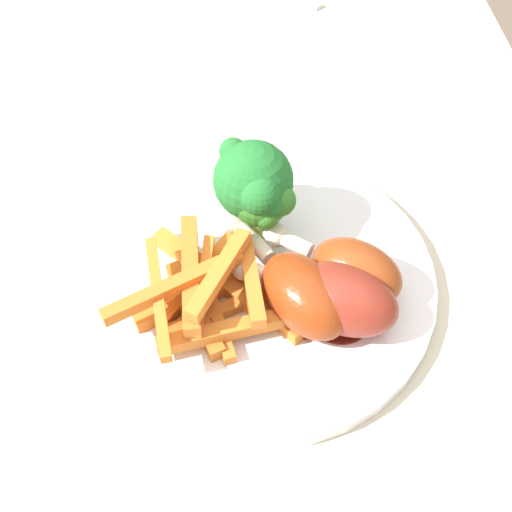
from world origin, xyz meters
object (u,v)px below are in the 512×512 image
at_px(chicken_drumstick_near, 337,298).
at_px(chicken_drumstick_extra, 299,291).
at_px(dining_table, 219,311).
at_px(broccoli_floret_middle, 252,182).
at_px(carrot_fries_pile, 208,290).
at_px(chicken_drumstick_far, 350,268).
at_px(dinner_plate, 256,277).
at_px(broccoli_floret_front, 262,199).

relative_size(chicken_drumstick_near, chicken_drumstick_extra, 0.95).
distance_m(dining_table, broccoli_floret_middle, 0.17).
distance_m(carrot_fries_pile, chicken_drumstick_far, 0.10).
xyz_separation_m(chicken_drumstick_near, chicken_drumstick_extra, (-0.01, -0.03, -0.00)).
bearing_deg(carrot_fries_pile, dining_table, 177.04).
relative_size(dining_table, broccoli_floret_middle, 15.91).
bearing_deg(broccoli_floret_middle, dinner_plate, 0.14).
height_order(dinner_plate, chicken_drumstick_near, chicken_drumstick_near).
bearing_deg(chicken_drumstick_near, carrot_fries_pile, -101.15).
relative_size(broccoli_floret_middle, carrot_fries_pile, 0.57).
xyz_separation_m(carrot_fries_pile, chicken_drumstick_near, (0.02, 0.09, 0.01)).
height_order(dining_table, dinner_plate, dinner_plate).
bearing_deg(broccoli_floret_middle, chicken_drumstick_near, 31.65).
xyz_separation_m(dining_table, broccoli_floret_middle, (0.00, 0.03, 0.17)).
xyz_separation_m(dinner_plate, carrot_fries_pile, (0.02, -0.04, 0.02)).
height_order(broccoli_floret_front, chicken_drumstick_far, broccoli_floret_front).
distance_m(broccoli_floret_front, carrot_fries_pile, 0.08).
height_order(dinner_plate, chicken_drumstick_extra, chicken_drumstick_extra).
distance_m(dining_table, chicken_drumstick_extra, 0.17).
bearing_deg(broccoli_floret_front, chicken_drumstick_near, 31.86).
height_order(dinner_plate, broccoli_floret_front, broccoli_floret_front).
height_order(carrot_fries_pile, chicken_drumstick_near, chicken_drumstick_near).
distance_m(dinner_plate, carrot_fries_pile, 0.05).
relative_size(broccoli_floret_middle, chicken_drumstick_near, 0.67).
height_order(carrot_fries_pile, chicken_drumstick_extra, chicken_drumstick_extra).
bearing_deg(broccoli_floret_front, dining_table, -107.86).
xyz_separation_m(broccoli_floret_front, broccoli_floret_middle, (-0.01, -0.01, 0.01)).
distance_m(dinner_plate, chicken_drumstick_near, 0.07).
bearing_deg(chicken_drumstick_near, chicken_drumstick_far, 152.78).
height_order(dinner_plate, broccoli_floret_middle, broccoli_floret_middle).
bearing_deg(chicken_drumstick_near, dining_table, -135.80).
bearing_deg(broccoli_floret_front, chicken_drumstick_extra, 17.79).
relative_size(broccoli_floret_middle, chicken_drumstick_far, 0.77).
relative_size(carrot_fries_pile, chicken_drumstick_far, 1.37).
bearing_deg(broccoli_floret_middle, dining_table, -92.02).
height_order(broccoli_floret_middle, chicken_drumstick_extra, broccoli_floret_middle).
distance_m(dining_table, broccoli_floret_front, 0.17).
bearing_deg(chicken_drumstick_far, dinner_plate, -103.62).
bearing_deg(dinner_plate, broccoli_floret_front, 169.10).
bearing_deg(chicken_drumstick_extra, chicken_drumstick_far, 115.13).
relative_size(dining_table, chicken_drumstick_extra, 10.14).
height_order(dining_table, chicken_drumstick_far, chicken_drumstick_far).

